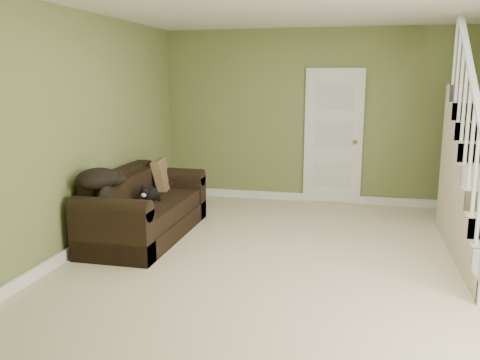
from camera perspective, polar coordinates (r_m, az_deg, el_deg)
The scene contains 13 objects.
floor at distance 5.34m, azimuth 7.45°, elevation -9.33°, with size 5.00×5.50×0.01m, color beige.
wall_back at distance 7.76m, azimuth 9.79°, elevation 6.97°, with size 5.00×0.04×2.60m, color olive.
wall_front at distance 2.35m, azimuth 1.38°, elevation -3.08°, with size 5.00×0.04×2.60m, color olive.
wall_left at distance 5.82m, azimuth -17.58°, elevation 5.14°, with size 0.04×5.50×2.60m, color olive.
baseboard_back at distance 7.92m, azimuth 9.47°, elevation -2.02°, with size 5.00×0.04×0.12m, color white.
baseboard_left at distance 6.06m, azimuth -16.62°, elevation -6.59°, with size 0.04×5.50×0.12m, color white.
door at distance 7.74m, azimuth 10.44°, elevation 4.74°, with size 0.86×0.12×2.02m.
sofa at distance 6.22m, azimuth -10.80°, elevation -3.49°, with size 0.87×2.02×0.80m.
side_table at distance 7.10m, azimuth -9.01°, elevation -1.79°, with size 0.55×0.55×0.76m.
cat at distance 6.13m, azimuth -10.19°, elevation -1.60°, with size 0.25×0.48×0.24m.
banana at distance 5.71m, azimuth -10.59°, elevation -3.24°, with size 0.05×0.18×0.05m, color yellow.
throw_pillow at distance 6.81m, azimuth -8.74°, elevation 0.49°, with size 0.11×0.44×0.44m, color #4F311F.
throw_blanket at distance 5.64m, azimuth -15.76°, elevation 0.16°, with size 0.41×0.54×0.22m, color black.
Camera 1 is at (0.46, -4.98, 1.89)m, focal length 38.00 mm.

